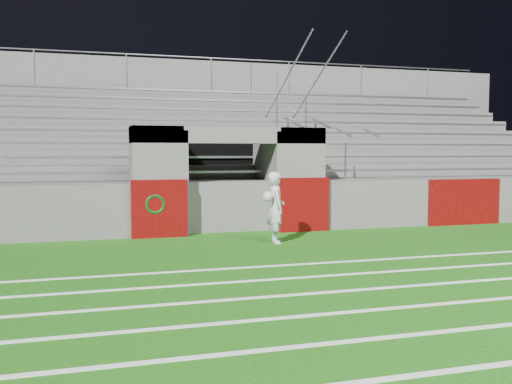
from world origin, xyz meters
name	(u,v)px	position (x,y,z in m)	size (l,w,h in m)	color
ground	(273,255)	(0.00, 0.00, 0.00)	(90.00, 90.00, 0.00)	#18540E
field_markings	(417,334)	(0.00, -5.00, 0.01)	(28.00, 8.09, 0.01)	white
stadium_structure	(196,167)	(0.00, 7.97, 1.49)	(26.00, 8.48, 5.42)	#575553
goalkeeper_with_ball	(276,207)	(0.53, 1.40, 0.79)	(0.55, 0.61, 1.56)	silver
hose_coil	(155,206)	(-1.90, 2.93, 0.74)	(0.52, 0.14, 0.58)	#0B3814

